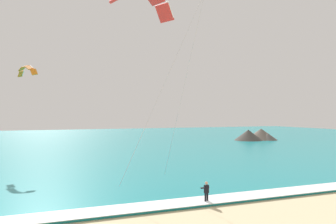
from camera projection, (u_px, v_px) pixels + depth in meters
The scene contains 6 objects.
sea at pixel (106, 141), 81.86m from camera, with size 200.00×120.00×0.20m, color teal.
surf_foam at pixel (254, 195), 27.08m from camera, with size 200.00×2.35×0.04m, color white.
surfboard at pixel (206, 204), 25.08m from camera, with size 0.76×1.46×0.09m.
kitesurfer at pixel (206, 192), 25.10m from camera, with size 0.60×0.60×1.69m.
kite_distant at pixel (26, 70), 44.43m from camera, with size 2.53×3.78×1.49m.
headland_right at pixel (257, 135), 83.44m from camera, with size 12.18×8.75×2.97m.
Camera 1 is at (-16.46, -9.36, 6.77)m, focal length 36.04 mm.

